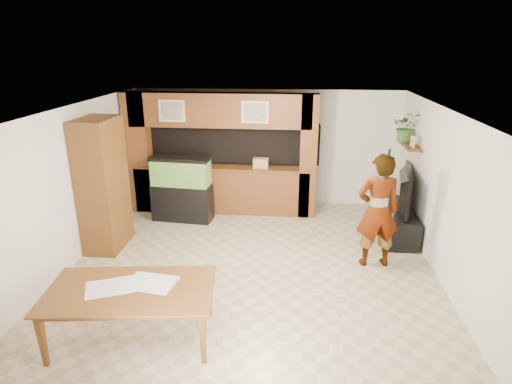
# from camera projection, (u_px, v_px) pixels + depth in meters

# --- Properties ---
(floor) EXTENTS (6.50, 6.50, 0.00)m
(floor) POSITION_uv_depth(u_px,v_px,m) (251.00, 268.00, 7.14)
(floor) COLOR tan
(floor) RESTS_ON ground
(ceiling) EXTENTS (6.50, 6.50, 0.00)m
(ceiling) POSITION_uv_depth(u_px,v_px,m) (250.00, 111.00, 6.28)
(ceiling) COLOR white
(ceiling) RESTS_ON wall_back
(wall_back) EXTENTS (6.00, 0.00, 6.00)m
(wall_back) POSITION_uv_depth(u_px,v_px,m) (266.00, 147.00, 9.77)
(wall_back) COLOR silver
(wall_back) RESTS_ON floor
(wall_left) EXTENTS (0.00, 6.50, 6.50)m
(wall_left) POSITION_uv_depth(u_px,v_px,m) (68.00, 189.00, 6.98)
(wall_left) COLOR silver
(wall_left) RESTS_ON floor
(wall_right) EXTENTS (0.00, 6.50, 6.50)m
(wall_right) POSITION_uv_depth(u_px,v_px,m) (448.00, 201.00, 6.44)
(wall_right) COLOR silver
(wall_right) RESTS_ON floor
(partition) EXTENTS (4.20, 0.99, 2.60)m
(partition) POSITION_uv_depth(u_px,v_px,m) (220.00, 152.00, 9.27)
(partition) COLOR brown
(partition) RESTS_ON floor
(wall_clock) EXTENTS (0.05, 0.25, 0.25)m
(wall_clock) POSITION_uv_depth(u_px,v_px,m) (93.00, 140.00, 7.72)
(wall_clock) COLOR black
(wall_clock) RESTS_ON wall_left
(wall_shelf) EXTENTS (0.25, 0.90, 0.04)m
(wall_shelf) POSITION_uv_depth(u_px,v_px,m) (410.00, 146.00, 8.16)
(wall_shelf) COLOR brown
(wall_shelf) RESTS_ON wall_right
(pantry_cabinet) EXTENTS (0.59, 0.97, 2.36)m
(pantry_cabinet) POSITION_uv_depth(u_px,v_px,m) (103.00, 185.00, 7.55)
(pantry_cabinet) COLOR brown
(pantry_cabinet) RESTS_ON floor
(trash_can) EXTENTS (0.30, 0.30, 0.55)m
(trash_can) POSITION_uv_depth(u_px,v_px,m) (108.00, 239.00, 7.55)
(trash_can) COLOR #B2B2B7
(trash_can) RESTS_ON floor
(aquarium) EXTENTS (1.23, 0.46, 1.37)m
(aquarium) POSITION_uv_depth(u_px,v_px,m) (182.00, 190.00, 8.90)
(aquarium) COLOR black
(aquarium) RESTS_ON floor
(tv_stand) EXTENTS (0.59, 1.62, 0.54)m
(tv_stand) POSITION_uv_depth(u_px,v_px,m) (395.00, 222.00, 8.31)
(tv_stand) COLOR black
(tv_stand) RESTS_ON floor
(television) EXTENTS (0.44, 1.40, 0.80)m
(television) POSITION_uv_depth(u_px,v_px,m) (399.00, 189.00, 8.09)
(television) COLOR black
(television) RESTS_ON tv_stand
(photo_frame) EXTENTS (0.06, 0.16, 0.20)m
(photo_frame) POSITION_uv_depth(u_px,v_px,m) (413.00, 141.00, 7.95)
(photo_frame) COLOR #C9B186
(photo_frame) RESTS_ON wall_shelf
(potted_plant) EXTENTS (0.57, 0.50, 0.58)m
(potted_plant) POSITION_uv_depth(u_px,v_px,m) (406.00, 127.00, 8.32)
(potted_plant) COLOR #346528
(potted_plant) RESTS_ON wall_shelf
(person) EXTENTS (0.76, 0.56, 1.93)m
(person) POSITION_uv_depth(u_px,v_px,m) (378.00, 211.00, 6.95)
(person) COLOR #998254
(person) RESTS_ON floor
(microphone) EXTENTS (0.04, 0.10, 0.16)m
(microphone) POSITION_uv_depth(u_px,v_px,m) (389.00, 154.00, 6.47)
(microphone) COLOR black
(microphone) RESTS_ON person
(dining_table) EXTENTS (2.15, 1.37, 0.71)m
(dining_table) POSITION_uv_depth(u_px,v_px,m) (132.00, 316.00, 5.29)
(dining_table) COLOR brown
(dining_table) RESTS_ON floor
(newspaper_a) EXTENTS (0.66, 0.52, 0.01)m
(newspaper_a) POSITION_uv_depth(u_px,v_px,m) (151.00, 283.00, 5.34)
(newspaper_a) COLOR silver
(newspaper_a) RESTS_ON dining_table
(newspaper_b) EXTENTS (0.69, 0.61, 0.01)m
(newspaper_b) POSITION_uv_depth(u_px,v_px,m) (110.00, 287.00, 5.24)
(newspaper_b) COLOR silver
(newspaper_b) RESTS_ON dining_table
(newspaper_c) EXTENTS (0.56, 0.46, 0.01)m
(newspaper_c) POSITION_uv_depth(u_px,v_px,m) (147.00, 282.00, 5.35)
(newspaper_c) COLOR silver
(newspaper_c) RESTS_ON dining_table
(counter_box) EXTENTS (0.33, 0.23, 0.21)m
(counter_box) POSITION_uv_depth(u_px,v_px,m) (261.00, 163.00, 9.07)
(counter_box) COLOR #A28558
(counter_box) RESTS_ON partition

